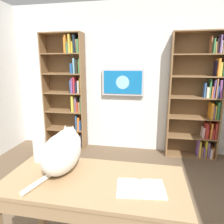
% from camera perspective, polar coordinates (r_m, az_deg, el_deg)
% --- Properties ---
extents(wall_back, '(4.52, 0.06, 2.70)m').
position_cam_1_polar(wall_back, '(3.83, 4.28, 9.24)').
color(wall_back, silver).
rests_on(wall_back, ground).
extents(bookshelf_left, '(0.85, 0.28, 2.13)m').
position_cam_1_polar(bookshelf_left, '(3.77, 23.55, 3.04)').
color(bookshelf_left, brown).
rests_on(bookshelf_left, ground).
extents(bookshelf_right, '(0.78, 0.28, 2.17)m').
position_cam_1_polar(bookshelf_right, '(3.97, -11.91, 5.57)').
color(bookshelf_right, brown).
rests_on(bookshelf_right, ground).
extents(wall_mounted_tv, '(0.77, 0.07, 0.49)m').
position_cam_1_polar(wall_mounted_tv, '(3.76, 3.07, 8.37)').
color(wall_mounted_tv, '#B7B7BC').
extents(desk, '(1.35, 0.64, 0.77)m').
position_cam_1_polar(desk, '(1.65, -5.31, -22.34)').
color(desk, '#A37F56').
rests_on(desk, ground).
extents(cat, '(0.28, 0.60, 0.33)m').
position_cam_1_polar(cat, '(1.70, -13.56, -10.32)').
color(cat, white).
rests_on(cat, desk).
extents(open_binder, '(0.35, 0.26, 0.02)m').
position_cam_1_polar(open_binder, '(1.50, 8.09, -20.41)').
color(open_binder, white).
rests_on(open_binder, desk).
extents(paper_towel_roll, '(0.11, 0.11, 0.23)m').
position_cam_1_polar(paper_towel_roll, '(1.93, -19.72, -9.60)').
color(paper_towel_roll, white).
rests_on(paper_towel_roll, desk).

